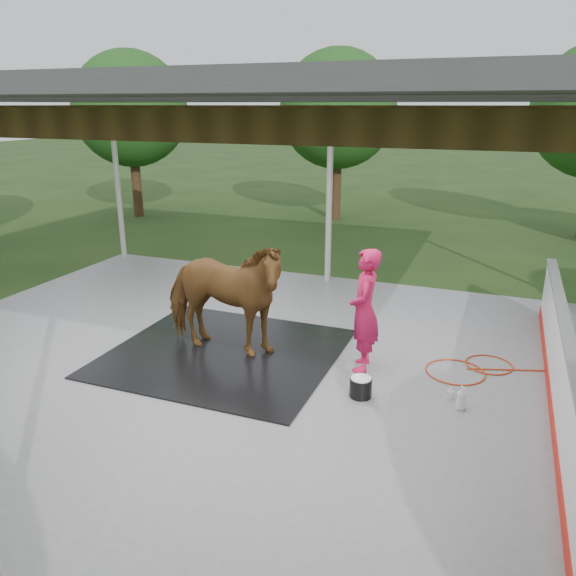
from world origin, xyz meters
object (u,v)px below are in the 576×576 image
(dasher_board, at_px, (562,381))
(wash_bucket, at_px, (361,387))
(handler, at_px, (364,310))
(horse, at_px, (222,296))

(dasher_board, xyz_separation_m, wash_bucket, (-2.53, -0.37, -0.39))
(handler, height_order, wash_bucket, handler)
(handler, distance_m, wash_bucket, 1.22)
(horse, relative_size, wash_bucket, 7.32)
(dasher_board, relative_size, horse, 3.51)
(horse, bearing_deg, dasher_board, -91.96)
(dasher_board, xyz_separation_m, horse, (-4.98, 0.23, 0.45))
(handler, xyz_separation_m, wash_bucket, (0.20, -0.89, -0.80))
(handler, bearing_deg, horse, -92.96)
(handler, bearing_deg, dasher_board, 68.55)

